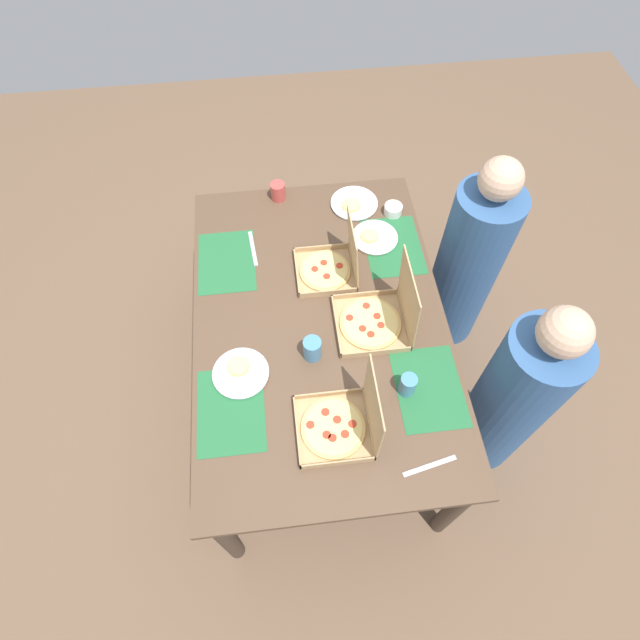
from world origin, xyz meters
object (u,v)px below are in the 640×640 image
Objects in this scene: plate_far_left at (374,238)px; cup_spare at (278,191)px; condiment_bowl at (393,210)px; diner_left_seat at (467,265)px; pizza_box_corner_left at (331,266)px; diner_right_seat at (512,398)px; pizza_box_edge_far at (379,318)px; plate_far_right at (354,204)px; cup_red at (312,349)px; cup_dark at (408,385)px; plate_middle at (241,373)px; pizza_box_center at (342,423)px.

cup_spare is (-0.32, -0.43, 0.04)m from plate_far_left.
diner_left_seat is at bearing 60.68° from condiment_bowl.
diner_right_seat is (0.62, 0.72, -0.26)m from pizza_box_corner_left.
diner_left_seat is at bearing 126.64° from pizza_box_edge_far.
plate_far_left is at bearing 15.24° from plate_far_right.
diner_left_seat is at bearing 122.02° from cup_red.
cup_dark is at bearing 60.16° from cup_red.
plate_far_left is 2.04× the size of cup_red.
pizza_box_corner_left is 1.31× the size of plate_middle.
pizza_box_edge_far is 1.53× the size of plate_far_left.
cup_spare is (-0.80, -0.36, -0.01)m from pizza_box_edge_far.
pizza_box_edge_far is 0.65m from condiment_bowl.
condiment_bowl is 0.48m from diner_left_seat.
plate_middle is 0.19× the size of diner_left_seat.
plate_far_left is at bearing -37.73° from condiment_bowl.
diner_left_seat reaches higher than plate_middle.
cup_spare is at bearing -112.35° from diner_left_seat.
plate_far_left is at bearing 179.07° from cup_dark.
pizza_box_corner_left is 0.48m from condiment_bowl.
diner_right_seat is at bearing 39.63° from cup_spare.
cup_dark is at bearing -0.93° from plate_far_left.
diner_left_seat is (-0.58, 1.15, -0.22)m from plate_middle.
plate_far_right is at bearing 157.22° from pizza_box_corner_left.
cup_spare is at bearing -155.51° from pizza_box_edge_far.
pizza_box_edge_far is at bearing -119.59° from diner_right_seat.
pizza_box_center reaches higher than cup_spare.
plate_middle is 0.99m from cup_spare.
cup_red reaches higher than plate_far_right.
plate_far_right is 0.19× the size of diner_right_seat.
cup_red is (0.82, -0.30, 0.04)m from plate_far_right.
pizza_box_edge_far is 1.46× the size of plate_middle.
plate_middle is 1.05m from plate_far_right.
pizza_box_corner_left is at bearing -160.54° from cup_dark.
cup_red is at bearing 99.62° from plate_middle.
plate_middle is at bearing -80.38° from cup_red.
diner_left_seat is (-0.42, 0.56, -0.26)m from pizza_box_edge_far.
pizza_box_edge_far is 0.70m from diner_right_seat.
pizza_box_center is 1.18m from diner_left_seat.
cup_red is (0.42, -0.13, 0.01)m from pizza_box_corner_left.
diner_left_seat is at bearing 137.73° from pizza_box_center.
condiment_bowl is (0.08, 0.18, 0.02)m from plate_far_right.
plate_middle and plate_far_right have the same top height.
plate_far_left is 0.79m from cup_dark.
plate_middle is at bearing -97.52° from diner_right_seat.
pizza_box_corner_left is 0.53m from cup_spare.
pizza_box_corner_left is 2.93× the size of cup_dark.
pizza_box_center is 3.57× the size of condiment_bowl.
plate_far_right is (-0.40, 0.17, -0.04)m from pizza_box_corner_left.
pizza_box_corner_left is 1.27× the size of plate_far_right.
pizza_box_corner_left reaches higher than plate_far_left.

